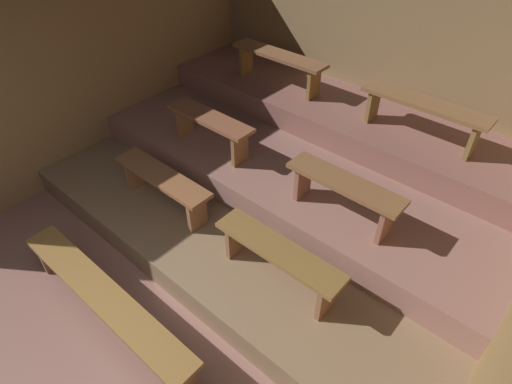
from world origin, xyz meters
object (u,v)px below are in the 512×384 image
bench_lower_left (163,182)px  bench_lower_right (278,256)px  bench_floor_center (104,299)px  bench_upper_left (279,60)px  bench_middle_right (344,189)px  bench_middle_left (210,124)px  bench_upper_right (423,110)px

bench_lower_left → bench_lower_right: same height
bench_floor_center → bench_upper_left: (-0.82, 3.45, 0.91)m
bench_lower_left → bench_middle_right: (1.73, 0.85, 0.30)m
bench_floor_center → bench_middle_left: bench_middle_left is taller
bench_lower_left → bench_upper_left: bench_upper_left is taller
bench_lower_right → bench_upper_left: 2.95m
bench_lower_left → bench_upper_left: size_ratio=0.93×
bench_lower_right → bench_floor_center: bearing=-129.5°
bench_middle_left → bench_middle_right: bearing=0.0°
bench_lower_left → bench_upper_right: bench_upper_right is taller
bench_floor_center → bench_lower_right: bench_lower_right is taller
bench_lower_right → bench_upper_left: size_ratio=0.93×
bench_middle_right → bench_floor_center: bearing=-118.2°
bench_middle_right → bench_upper_left: (-1.93, 1.38, 0.32)m
bench_upper_left → bench_upper_right: 2.02m
bench_middle_right → bench_upper_left: bearing=144.4°
bench_lower_right → bench_upper_right: bearing=84.9°
bench_middle_left → bench_middle_right: (1.84, 0.00, 0.00)m
bench_lower_right → bench_upper_right: 2.33m
bench_floor_center → bench_lower_right: size_ratio=1.76×
bench_floor_center → bench_lower_left: (-0.62, 1.22, 0.28)m
bench_floor_center → bench_middle_left: 2.27m
bench_middle_left → bench_upper_right: bench_upper_right is taller
bench_middle_right → bench_upper_right: (0.09, 1.38, 0.32)m
bench_lower_left → bench_upper_left: (-0.20, 2.23, 0.62)m
bench_middle_left → bench_middle_right: size_ratio=1.00×
bench_middle_right → bench_upper_left: size_ratio=0.84×
bench_floor_center → bench_upper_right: (1.20, 3.45, 0.91)m
bench_lower_left → bench_middle_left: bench_middle_left is taller
bench_upper_left → bench_lower_right: bearing=-50.8°
bench_upper_right → bench_floor_center: bearing=-109.2°
bench_middle_right → bench_lower_right: bearing=-97.2°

